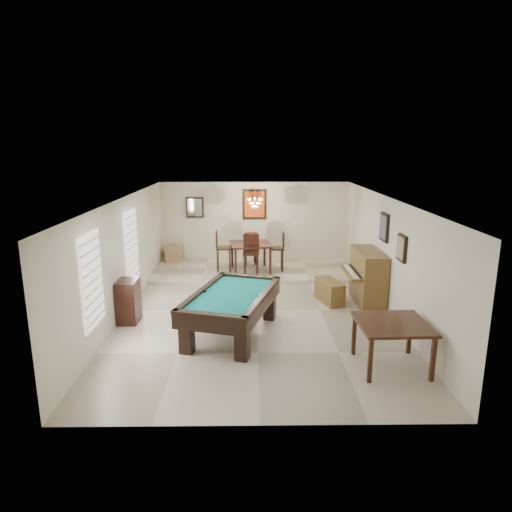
{
  "coord_description": "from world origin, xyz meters",
  "views": [
    {
      "loc": [
        -0.13,
        -10.03,
        3.76
      ],
      "look_at": [
        0.0,
        0.6,
        1.15
      ],
      "focal_mm": 32.0,
      "sensor_mm": 36.0,
      "label": 1
    }
  ],
  "objects_px": {
    "piano_bench": "(329,291)",
    "dining_chair_north": "(250,248)",
    "chandelier": "(255,200)",
    "apothecary_chest": "(129,301)",
    "flower_vase": "(251,235)",
    "corner_bench": "(174,253)",
    "dining_chair_west": "(224,251)",
    "dining_chair_east": "(276,251)",
    "pool_table": "(232,314)",
    "dining_chair_south": "(251,257)",
    "square_table": "(391,345)",
    "dining_table": "(251,255)",
    "upright_piano": "(362,277)"
  },
  "relations": [
    {
      "from": "dining_chair_north",
      "to": "chandelier",
      "type": "distance_m",
      "value": 1.68
    },
    {
      "from": "pool_table",
      "to": "apothecary_chest",
      "type": "xyz_separation_m",
      "value": [
        -2.26,
        0.73,
        0.04
      ]
    },
    {
      "from": "pool_table",
      "to": "piano_bench",
      "type": "bearing_deg",
      "value": 56.14
    },
    {
      "from": "flower_vase",
      "to": "corner_bench",
      "type": "bearing_deg",
      "value": 154.09
    },
    {
      "from": "dining_chair_west",
      "to": "dining_table",
      "type": "bearing_deg",
      "value": -92.2
    },
    {
      "from": "piano_bench",
      "to": "dining_chair_north",
      "type": "bearing_deg",
      "value": 120.74
    },
    {
      "from": "piano_bench",
      "to": "apothecary_chest",
      "type": "relative_size",
      "value": 1.05
    },
    {
      "from": "upright_piano",
      "to": "corner_bench",
      "type": "xyz_separation_m",
      "value": [
        -5.12,
        3.7,
        -0.28
      ]
    },
    {
      "from": "flower_vase",
      "to": "corner_bench",
      "type": "relative_size",
      "value": 0.43
    },
    {
      "from": "dining_table",
      "to": "dining_chair_west",
      "type": "relative_size",
      "value": 0.96
    },
    {
      "from": "flower_vase",
      "to": "chandelier",
      "type": "height_order",
      "value": "chandelier"
    },
    {
      "from": "apothecary_chest",
      "to": "square_table",
      "type": "bearing_deg",
      "value": -23.04
    },
    {
      "from": "upright_piano",
      "to": "dining_table",
      "type": "height_order",
      "value": "upright_piano"
    },
    {
      "from": "square_table",
      "to": "dining_table",
      "type": "height_order",
      "value": "dining_table"
    },
    {
      "from": "pool_table",
      "to": "dining_chair_west",
      "type": "height_order",
      "value": "dining_chair_west"
    },
    {
      "from": "square_table",
      "to": "piano_bench",
      "type": "height_order",
      "value": "square_table"
    },
    {
      "from": "piano_bench",
      "to": "dining_chair_south",
      "type": "distance_m",
      "value": 2.63
    },
    {
      "from": "square_table",
      "to": "dining_table",
      "type": "bearing_deg",
      "value": 112.58
    },
    {
      "from": "flower_vase",
      "to": "dining_chair_east",
      "type": "xyz_separation_m",
      "value": [
        0.75,
        0.01,
        -0.48
      ]
    },
    {
      "from": "dining_chair_south",
      "to": "dining_chair_west",
      "type": "relative_size",
      "value": 1.01
    },
    {
      "from": "dining_table",
      "to": "flower_vase",
      "type": "height_order",
      "value": "flower_vase"
    },
    {
      "from": "dining_chair_west",
      "to": "corner_bench",
      "type": "relative_size",
      "value": 2.17
    },
    {
      "from": "dining_chair_north",
      "to": "flower_vase",
      "type": "bearing_deg",
      "value": 83.88
    },
    {
      "from": "dining_chair_east",
      "to": "pool_table",
      "type": "bearing_deg",
      "value": -15.2
    },
    {
      "from": "piano_bench",
      "to": "flower_vase",
      "type": "height_order",
      "value": "flower_vase"
    },
    {
      "from": "piano_bench",
      "to": "dining_table",
      "type": "bearing_deg",
      "value": 127.98
    },
    {
      "from": "square_table",
      "to": "dining_chair_north",
      "type": "bearing_deg",
      "value": 110.2
    },
    {
      "from": "pool_table",
      "to": "dining_chair_north",
      "type": "xyz_separation_m",
      "value": [
        0.37,
        5.17,
        0.2
      ]
    },
    {
      "from": "pool_table",
      "to": "dining_chair_south",
      "type": "xyz_separation_m",
      "value": [
        0.39,
        3.67,
        0.29
      ]
    },
    {
      "from": "dining_chair_south",
      "to": "dining_chair_east",
      "type": "relative_size",
      "value": 1.03
    },
    {
      "from": "piano_bench",
      "to": "dining_chair_west",
      "type": "relative_size",
      "value": 0.82
    },
    {
      "from": "pool_table",
      "to": "corner_bench",
      "type": "relative_size",
      "value": 4.68
    },
    {
      "from": "apothecary_chest",
      "to": "dining_chair_north",
      "type": "height_order",
      "value": "dining_chair_north"
    },
    {
      "from": "pool_table",
      "to": "dining_table",
      "type": "relative_size",
      "value": 2.25
    },
    {
      "from": "dining_chair_south",
      "to": "dining_chair_west",
      "type": "xyz_separation_m",
      "value": [
        -0.8,
        0.7,
        -0.0
      ]
    },
    {
      "from": "pool_table",
      "to": "flower_vase",
      "type": "bearing_deg",
      "value": 101.3
    },
    {
      "from": "dining_table",
      "to": "dining_chair_west",
      "type": "bearing_deg",
      "value": -179.68
    },
    {
      "from": "corner_bench",
      "to": "dining_chair_east",
      "type": "bearing_deg",
      "value": -20.3
    },
    {
      "from": "chandelier",
      "to": "dining_chair_east",
      "type": "bearing_deg",
      "value": -18.47
    },
    {
      "from": "square_table",
      "to": "upright_piano",
      "type": "distance_m",
      "value": 3.31
    },
    {
      "from": "square_table",
      "to": "dining_chair_south",
      "type": "xyz_separation_m",
      "value": [
        -2.4,
        5.09,
        0.31
      ]
    },
    {
      "from": "piano_bench",
      "to": "chandelier",
      "type": "relative_size",
      "value": 1.63
    },
    {
      "from": "pool_table",
      "to": "upright_piano",
      "type": "bearing_deg",
      "value": 47.78
    },
    {
      "from": "square_table",
      "to": "dining_chair_south",
      "type": "distance_m",
      "value": 5.64
    },
    {
      "from": "square_table",
      "to": "corner_bench",
      "type": "distance_m",
      "value": 8.51
    },
    {
      "from": "pool_table",
      "to": "dining_chair_east",
      "type": "distance_m",
      "value": 4.54
    },
    {
      "from": "chandelier",
      "to": "apothecary_chest",
      "type": "bearing_deg",
      "value": -125.67
    },
    {
      "from": "pool_table",
      "to": "chandelier",
      "type": "bearing_deg",
      "value": 99.97
    },
    {
      "from": "dining_table",
      "to": "dining_chair_south",
      "type": "height_order",
      "value": "dining_chair_south"
    },
    {
      "from": "dining_table",
      "to": "dining_chair_east",
      "type": "height_order",
      "value": "dining_chair_east"
    }
  ]
}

